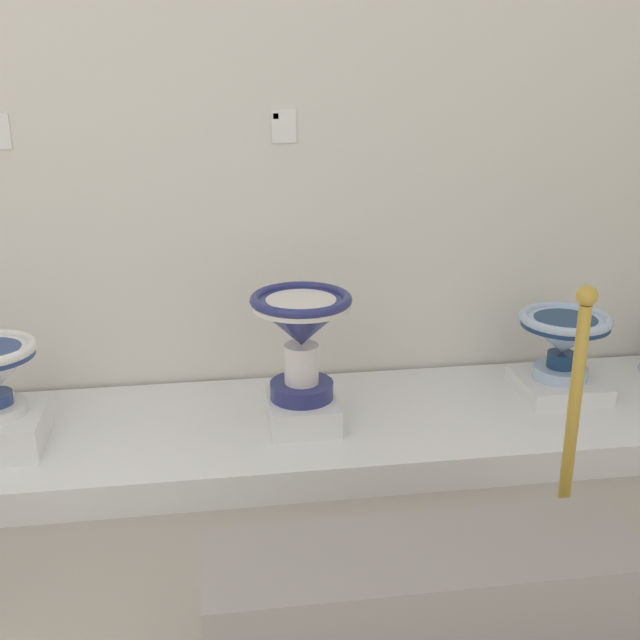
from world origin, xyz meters
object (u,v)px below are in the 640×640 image
at_px(info_placard_second, 284,126).
at_px(antique_toilet_pale_glazed, 564,335).
at_px(stanchion_post_near_right, 565,485).
at_px(plinth_block_squat_floral, 302,410).
at_px(museum_bench, 423,610).
at_px(plinth_block_pale_glazed, 559,385).
at_px(antique_toilet_squat_floral, 301,326).

bearing_deg(info_placard_second, antique_toilet_pale_glazed, -17.88).
height_order(info_placard_second, stanchion_post_near_right, info_placard_second).
bearing_deg(stanchion_post_near_right, info_placard_second, 116.85).
bearing_deg(info_placard_second, plinth_block_squat_floral, -89.45).
relative_size(antique_toilet_pale_glazed, museum_bench, 0.34).
bearing_deg(plinth_block_pale_glazed, info_placard_second, 162.12).
distance_m(plinth_block_pale_glazed, museum_bench, 1.78).
xyz_separation_m(plinth_block_pale_glazed, museum_bench, (-1.05, -1.44, 0.02)).
relative_size(plinth_block_squat_floral, antique_toilet_squat_floral, 0.79).
distance_m(info_placard_second, stanchion_post_near_right, 1.93).
height_order(stanchion_post_near_right, museum_bench, stanchion_post_near_right).
xyz_separation_m(antique_toilet_squat_floral, plinth_block_pale_glazed, (1.21, 0.13, -0.40)).
bearing_deg(antique_toilet_squat_floral, info_placard_second, 90.55).
bearing_deg(plinth_block_squat_floral, museum_bench, -82.82).
distance_m(antique_toilet_pale_glazed, museum_bench, 1.80).
xyz_separation_m(plinth_block_squat_floral, museum_bench, (0.17, -1.31, 0.00)).
bearing_deg(plinth_block_squat_floral, antique_toilet_squat_floral, 0.00).
height_order(plinth_block_squat_floral, museum_bench, museum_bench).
bearing_deg(plinth_block_squat_floral, plinth_block_pale_glazed, 5.88).
xyz_separation_m(antique_toilet_pale_glazed, info_placard_second, (-1.22, 0.39, 0.90)).
distance_m(plinth_block_squat_floral, antique_toilet_pale_glazed, 1.24).
height_order(antique_toilet_squat_floral, antique_toilet_pale_glazed, antique_toilet_squat_floral).
bearing_deg(antique_toilet_pale_glazed, stanchion_post_near_right, -114.05).
bearing_deg(antique_toilet_squat_floral, antique_toilet_pale_glazed, 5.88).
bearing_deg(antique_toilet_squat_floral, plinth_block_squat_floral, 0.00).
distance_m(antique_toilet_pale_glazed, stanchion_post_near_right, 1.18).
distance_m(plinth_block_squat_floral, museum_bench, 1.32).
distance_m(antique_toilet_squat_floral, antique_toilet_pale_glazed, 1.23).
bearing_deg(stanchion_post_near_right, museum_bench, -147.23).
distance_m(antique_toilet_squat_floral, museum_bench, 1.38).
xyz_separation_m(antique_toilet_squat_floral, info_placard_second, (-0.00, 0.52, 0.75)).
xyz_separation_m(antique_toilet_squat_floral, stanchion_post_near_right, (0.74, -0.95, -0.25)).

